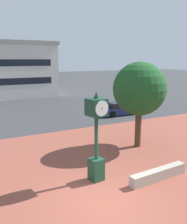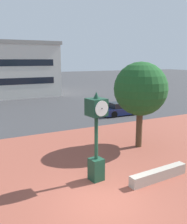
# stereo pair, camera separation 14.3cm
# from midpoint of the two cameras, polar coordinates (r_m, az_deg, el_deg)

# --- Properties ---
(ground_plane) EXTENTS (200.00, 200.00, 0.00)m
(ground_plane) POSITION_cam_midpoint_polar(r_m,az_deg,el_deg) (10.45, 1.88, -19.69)
(ground_plane) COLOR #38383A
(plaza_brick_paving) EXTENTS (44.00, 14.13, 0.01)m
(plaza_brick_paving) POSITION_cam_midpoint_polar(r_m,az_deg,el_deg) (12.87, -5.16, -13.31)
(plaza_brick_paving) COLOR brown
(plaza_brick_paving) RESTS_ON ground
(planter_wall) EXTENTS (3.22, 0.60, 0.50)m
(planter_wall) POSITION_cam_midpoint_polar(r_m,az_deg,el_deg) (12.35, 14.13, -13.50)
(planter_wall) COLOR #ADA393
(planter_wall) RESTS_ON ground
(street_clock) EXTENTS (0.85, 0.90, 4.09)m
(street_clock) POSITION_cam_midpoint_polar(r_m,az_deg,el_deg) (11.25, 0.27, -4.98)
(street_clock) COLOR #19422D
(street_clock) RESTS_ON ground
(plaza_tree) EXTENTS (3.53, 3.29, 5.33)m
(plaza_tree) POSITION_cam_midpoint_polar(r_m,az_deg,el_deg) (15.93, 10.36, 4.94)
(plaza_tree) COLOR #4C3823
(plaza_tree) RESTS_ON ground
(car_street_near) EXTENTS (4.41, 1.95, 1.28)m
(car_street_near) POSITION_cam_midpoint_polar(r_m,az_deg,el_deg) (25.36, 5.71, 0.65)
(car_street_near) COLOR navy
(car_street_near) RESTS_ON ground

